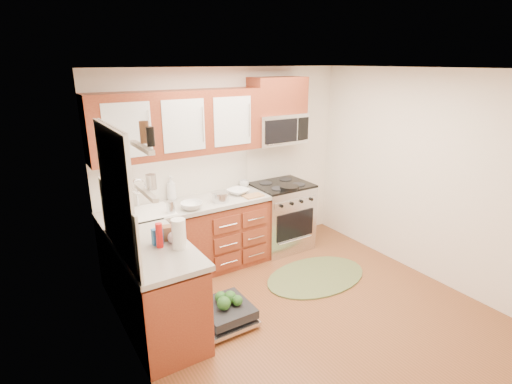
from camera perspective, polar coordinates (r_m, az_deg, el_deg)
floor at (r=4.53m, az=7.22°, el=-16.45°), size 3.50×3.50×0.00m
ceiling at (r=3.73m, az=8.80°, el=16.98°), size 3.50×3.50×0.00m
wall_back at (r=5.35m, az=-4.14°, el=3.94°), size 3.50×0.04×2.50m
wall_front at (r=2.97m, az=30.46°, el=-10.89°), size 3.50×0.04×2.50m
wall_left at (r=3.20m, az=-17.11°, el=-6.98°), size 0.04×3.50×2.50m
wall_right at (r=5.22m, az=22.88°, el=2.15°), size 0.04×3.50×2.50m
base_cabinet_back at (r=5.09m, az=-9.57°, el=-6.96°), size 2.05×0.60×0.85m
base_cabinet_left at (r=4.10m, az=-13.94°, el=-13.85°), size 0.60×1.25×0.85m
countertop_back at (r=4.90m, az=-9.81°, el=-1.96°), size 2.07×0.64×0.05m
countertop_left at (r=3.88m, az=-14.34°, el=-7.85°), size 0.64×1.27×0.05m
backsplash_back at (r=5.06m, az=-11.30°, el=2.32°), size 2.05×0.02×0.57m
backsplash_left at (r=3.69m, az=-19.06°, el=-4.43°), size 0.02×1.25×0.57m
upper_cabinets at (r=4.78m, az=-11.09°, el=9.56°), size 2.05×0.35×0.75m
cabinet_over_mw at (r=5.41m, az=3.09°, el=13.63°), size 0.76×0.35×0.47m
range at (r=5.68m, az=3.65°, el=-3.43°), size 0.76×0.64×0.95m
microwave at (r=5.45m, az=3.16°, el=9.04°), size 0.76×0.38×0.40m
sink at (r=4.76m, az=-15.50°, el=-4.29°), size 0.62×0.50×0.26m
dishwasher at (r=4.29m, az=-4.77°, el=-16.98°), size 0.70×0.60×0.20m
window at (r=3.56m, az=-19.52°, el=0.50°), size 0.03×1.05×1.05m
window_blind at (r=3.48m, az=-19.70°, el=5.75°), size 0.02×0.96×0.40m
shelf_upper at (r=2.64m, az=-16.01°, el=6.16°), size 0.04×0.40×0.03m
shelf_lower at (r=2.71m, az=-15.46°, el=-0.04°), size 0.04×0.40×0.03m
rug at (r=5.14m, az=8.58°, el=-11.83°), size 1.38×0.92×0.02m
skillet at (r=5.29m, az=4.79°, el=0.63°), size 0.26×0.26×0.05m
stock_pot at (r=4.89m, az=-5.10°, el=-0.70°), size 0.27×0.27×0.12m
cutting_board at (r=5.08m, az=-0.40°, el=-0.54°), size 0.26×0.17×0.02m
canister at (r=4.60m, az=-12.11°, el=-2.13°), size 0.09×0.09×0.15m
paper_towel_roll at (r=3.73m, az=-10.97°, el=-5.89°), size 0.16×0.16×0.28m
mustard_bottle at (r=4.05m, az=-18.28°, el=-4.82°), size 0.09×0.09×0.24m
red_bottle at (r=3.79m, az=-13.65°, el=-6.05°), size 0.07×0.07×0.24m
wooden_box at (r=3.96m, az=-12.16°, el=-5.66°), size 0.16×0.13×0.14m
blue_carton at (r=3.87m, az=-13.90°, el=-6.19°), size 0.10×0.06×0.16m
bowl_a at (r=5.17m, az=-2.52°, el=0.06°), size 0.33×0.33×0.07m
bowl_b at (r=4.70m, az=-9.19°, el=-1.95°), size 0.33×0.33×0.08m
cup at (r=5.44m, az=-1.72°, el=1.20°), size 0.14×0.14×0.10m
soap_bottle_a at (r=5.02m, az=-12.01°, el=0.54°), size 0.13×0.13×0.30m
soap_bottle_b at (r=4.24m, az=-17.16°, el=-4.09°), size 0.09×0.09×0.18m
soap_bottle_c at (r=3.87m, az=-11.66°, el=-6.05°), size 0.14×0.14×0.16m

